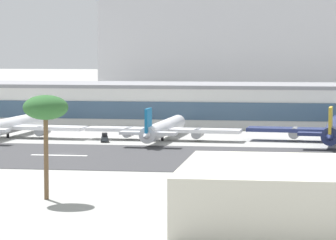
% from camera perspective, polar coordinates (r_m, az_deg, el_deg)
% --- Properties ---
extents(ground_plane, '(1400.00, 1400.00, 0.00)m').
position_cam_1_polar(ground_plane, '(190.82, -6.58, -2.18)').
color(ground_plane, '#9E9E99').
extents(runway_strip, '(800.00, 42.46, 0.08)m').
position_cam_1_polar(runway_strip, '(188.81, -6.75, -2.25)').
color(runway_strip, '#38383A').
rests_on(runway_strip, ground_plane).
extents(runway_centreline_dash_4, '(12.00, 1.20, 0.01)m').
position_cam_1_polar(runway_centreline_dash_4, '(188.95, -6.91, -2.23)').
color(runway_centreline_dash_4, white).
rests_on(runway_centreline_dash_4, runway_strip).
extents(runway_centreline_dash_5, '(12.00, 1.20, 0.01)m').
position_cam_1_polar(runway_centreline_dash_5, '(182.49, 5.34, -2.46)').
color(runway_centreline_dash_5, white).
rests_on(runway_centreline_dash_5, runway_strip).
extents(terminal_building, '(213.17, 28.82, 11.93)m').
position_cam_1_polar(terminal_building, '(262.81, 1.32, 1.03)').
color(terminal_building, silver).
rests_on(terminal_building, ground_plane).
extents(distant_hotel_block, '(133.10, 36.13, 47.41)m').
position_cam_1_polar(distant_hotel_block, '(362.51, 6.52, 4.81)').
color(distant_hotel_block, '#BCBCC1').
rests_on(distant_hotel_block, ground_plane).
extents(airliner_navy_tail_gate_0, '(39.37, 44.00, 9.18)m').
position_cam_1_polar(airliner_navy_tail_gate_0, '(227.56, -10.08, -0.38)').
color(airliner_navy_tail_gate_0, white).
rests_on(airliner_navy_tail_gate_0, ground_plane).
extents(airliner_blue_tail_gate_1, '(38.09, 42.43, 8.85)m').
position_cam_1_polar(airliner_blue_tail_gate_1, '(217.19, -0.36, -0.57)').
color(airliner_blue_tail_gate_1, silver).
rests_on(airliner_blue_tail_gate_1, ground_plane).
extents(airliner_gold_tail_gate_2, '(41.94, 45.49, 9.50)m').
position_cam_1_polar(airliner_gold_tail_gate_2, '(216.79, 10.47, -0.61)').
color(airliner_gold_tail_gate_2, navy).
rests_on(airliner_gold_tail_gate_2, ground_plane).
extents(service_baggage_tug_1, '(2.47, 3.48, 2.20)m').
position_cam_1_polar(service_baggage_tug_1, '(214.55, -4.03, -1.12)').
color(service_baggage_tug_1, '#2D3338').
rests_on(service_baggage_tug_1, ground_plane).
extents(palm_tree_2, '(6.71, 6.71, 15.56)m').
position_cam_1_polar(palm_tree_2, '(134.01, -7.75, 0.69)').
color(palm_tree_2, brown).
rests_on(palm_tree_2, ground_plane).
extents(foreground_hangar, '(31.31, 28.01, 7.53)m').
position_cam_1_polar(foreground_hangar, '(116.99, 8.61, -4.68)').
color(foreground_hangar, beige).
rests_on(foreground_hangar, ground_plane).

